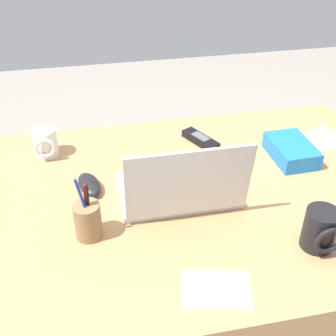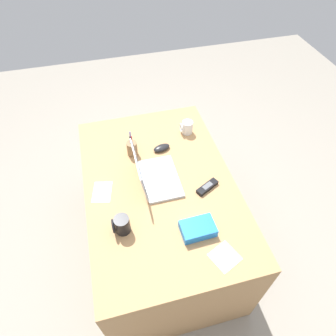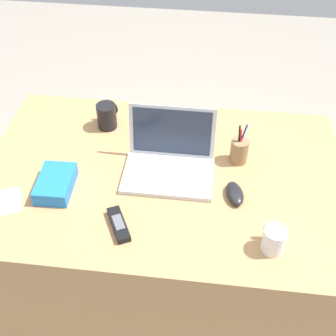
{
  "view_description": "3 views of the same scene",
  "coord_description": "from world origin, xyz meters",
  "px_view_note": "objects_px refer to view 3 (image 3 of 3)",
  "views": [
    {
      "loc": [
        0.25,
        0.94,
        1.51
      ],
      "look_at": [
        0.05,
        -0.05,
        0.81
      ],
      "focal_mm": 46.0,
      "sensor_mm": 36.0,
      "label": 1
    },
    {
      "loc": [
        -1.08,
        0.23,
        2.14
      ],
      "look_at": [
        0.01,
        -0.06,
        0.85
      ],
      "focal_mm": 31.33,
      "sensor_mm": 36.0,
      "label": 2
    },
    {
      "loc": [
        0.18,
        -1.24,
        1.97
      ],
      "look_at": [
        0.03,
        -0.04,
        0.82
      ],
      "focal_mm": 49.94,
      "sensor_mm": 36.0,
      "label": 3
    }
  ],
  "objects_px": {
    "pen_holder": "(239,150)",
    "cordless_phone": "(119,224)",
    "coffee_mug_tall": "(107,115)",
    "computer_mouse": "(235,193)",
    "coffee_mug_white": "(274,239)",
    "snack_bag": "(56,184)",
    "laptop": "(169,161)"
  },
  "relations": [
    {
      "from": "coffee_mug_tall",
      "to": "coffee_mug_white",
      "type": "bearing_deg",
      "value": -40.13
    },
    {
      "from": "coffee_mug_tall",
      "to": "snack_bag",
      "type": "xyz_separation_m",
      "value": [
        -0.11,
        -0.38,
        -0.03
      ]
    },
    {
      "from": "coffee_mug_white",
      "to": "coffee_mug_tall",
      "type": "relative_size",
      "value": 0.85
    },
    {
      "from": "laptop",
      "to": "coffee_mug_white",
      "type": "xyz_separation_m",
      "value": [
        0.37,
        -0.32,
        -0.0
      ]
    },
    {
      "from": "computer_mouse",
      "to": "coffee_mug_white",
      "type": "distance_m",
      "value": 0.25
    },
    {
      "from": "coffee_mug_white",
      "to": "cordless_phone",
      "type": "distance_m",
      "value": 0.51
    },
    {
      "from": "laptop",
      "to": "pen_holder",
      "type": "relative_size",
      "value": 1.86
    },
    {
      "from": "coffee_mug_tall",
      "to": "cordless_phone",
      "type": "relative_size",
      "value": 0.71
    },
    {
      "from": "cordless_phone",
      "to": "coffee_mug_tall",
      "type": "bearing_deg",
      "value": 106.04
    },
    {
      "from": "pen_holder",
      "to": "cordless_phone",
      "type": "bearing_deg",
      "value": -135.93
    },
    {
      "from": "computer_mouse",
      "to": "coffee_mug_white",
      "type": "bearing_deg",
      "value": -73.78
    },
    {
      "from": "coffee_mug_tall",
      "to": "computer_mouse",
      "type": "bearing_deg",
      "value": -32.78
    },
    {
      "from": "laptop",
      "to": "cordless_phone",
      "type": "relative_size",
      "value": 2.2
    },
    {
      "from": "laptop",
      "to": "snack_bag",
      "type": "relative_size",
      "value": 1.86
    },
    {
      "from": "pen_holder",
      "to": "snack_bag",
      "type": "bearing_deg",
      "value": -160.29
    },
    {
      "from": "coffee_mug_white",
      "to": "coffee_mug_tall",
      "type": "distance_m",
      "value": 0.86
    },
    {
      "from": "coffee_mug_tall",
      "to": "pen_holder",
      "type": "distance_m",
      "value": 0.57
    },
    {
      "from": "coffee_mug_tall",
      "to": "laptop",
      "type": "bearing_deg",
      "value": -39.41
    },
    {
      "from": "computer_mouse",
      "to": "snack_bag",
      "type": "bearing_deg",
      "value": 169.28
    },
    {
      "from": "coffee_mug_tall",
      "to": "pen_holder",
      "type": "xyz_separation_m",
      "value": [
        0.55,
        -0.15,
        -0.0
      ]
    },
    {
      "from": "computer_mouse",
      "to": "snack_bag",
      "type": "distance_m",
      "value": 0.64
    },
    {
      "from": "coffee_mug_white",
      "to": "snack_bag",
      "type": "height_order",
      "value": "coffee_mug_white"
    },
    {
      "from": "laptop",
      "to": "pen_holder",
      "type": "height_order",
      "value": "laptop"
    },
    {
      "from": "coffee_mug_white",
      "to": "cordless_phone",
      "type": "height_order",
      "value": "coffee_mug_white"
    },
    {
      "from": "computer_mouse",
      "to": "pen_holder",
      "type": "bearing_deg",
      "value": 72.91
    },
    {
      "from": "pen_holder",
      "to": "laptop",
      "type": "bearing_deg",
      "value": -161.39
    },
    {
      "from": "laptop",
      "to": "snack_bag",
      "type": "height_order",
      "value": "laptop"
    },
    {
      "from": "coffee_mug_tall",
      "to": "snack_bag",
      "type": "bearing_deg",
      "value": -105.53
    },
    {
      "from": "computer_mouse",
      "to": "cordless_phone",
      "type": "relative_size",
      "value": 0.76
    },
    {
      "from": "coffee_mug_tall",
      "to": "snack_bag",
      "type": "distance_m",
      "value": 0.4
    },
    {
      "from": "laptop",
      "to": "computer_mouse",
      "type": "xyz_separation_m",
      "value": [
        0.25,
        -0.11,
        -0.03
      ]
    },
    {
      "from": "computer_mouse",
      "to": "cordless_phone",
      "type": "distance_m",
      "value": 0.43
    }
  ]
}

